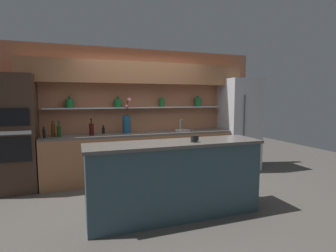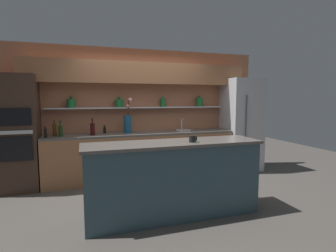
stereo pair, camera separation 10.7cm
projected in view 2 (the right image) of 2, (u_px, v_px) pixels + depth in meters
ground_plane at (162, 200)px, 4.13m from camera, size 12.00×12.00×0.00m
back_wall_unit at (140, 101)px, 5.41m from camera, size 5.20×0.44×2.60m
back_counter_unit at (143, 155)px, 5.25m from camera, size 3.69×0.62×0.92m
island_counter at (174, 179)px, 3.53m from camera, size 2.38×0.61×1.02m
refrigerator at (241, 125)px, 5.84m from camera, size 0.75×0.73×2.02m
oven_tower at (16, 133)px, 4.50m from camera, size 0.72×0.64×2.00m
flower_vase at (128, 123)px, 5.11m from camera, size 0.17×0.17×0.69m
sink_fixture at (184, 130)px, 5.47m from camera, size 0.34×0.34×0.25m
bottle_wine_0 at (61, 131)px, 4.66m from camera, size 0.07×0.07×0.28m
bottle_sauce_1 at (105, 130)px, 5.08m from camera, size 0.05×0.05×0.16m
bottle_wine_2 at (93, 129)px, 4.83m from camera, size 0.08×0.08×0.31m
bottle_spirit_3 at (92, 128)px, 4.97m from camera, size 0.07×0.07×0.29m
bottle_sauce_4 at (46, 133)px, 4.51m from camera, size 0.05×0.05×0.20m
bottle_spirit_5 at (55, 130)px, 4.68m from camera, size 0.07×0.07×0.28m
coffee_mug at (192, 139)px, 3.46m from camera, size 0.11×0.09×0.09m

